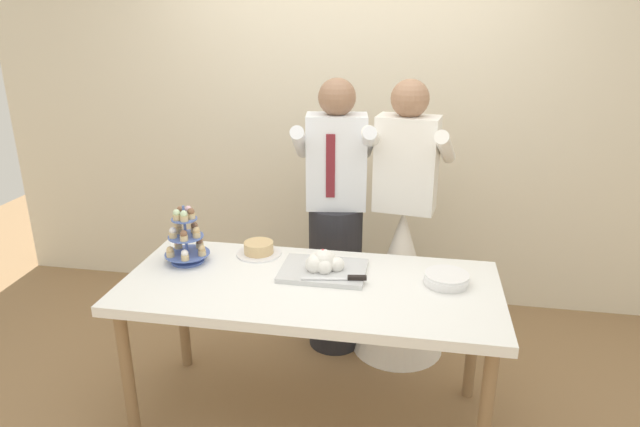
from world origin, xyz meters
The scene contains 9 objects.
ground_plane centered at (0.00, 0.00, 0.00)m, with size 8.00×8.00×0.00m, color olive.
rear_wall centered at (0.00, 1.46, 1.45)m, with size 5.20×0.10×2.90m, color beige.
dessert_table centered at (0.00, 0.00, 0.70)m, with size 1.80×0.80×0.78m.
cupcake_stand centered at (-0.67, 0.12, 0.90)m, with size 0.23×0.23×0.31m.
main_cake_tray centered at (0.05, 0.12, 0.81)m, with size 0.43×0.31×0.13m.
plate_stack centered at (0.64, 0.10, 0.80)m, with size 0.21×0.22×0.05m.
round_cake centered at (-0.33, 0.28, 0.80)m, with size 0.24×0.24×0.07m.
person_groom centered at (0.02, 0.71, 0.75)m, with size 0.52×0.55×1.66m.
person_bride centered at (0.41, 0.73, 0.58)m, with size 0.56×0.56×1.66m.
Camera 1 is at (0.47, -2.35, 1.99)m, focal length 31.30 mm.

